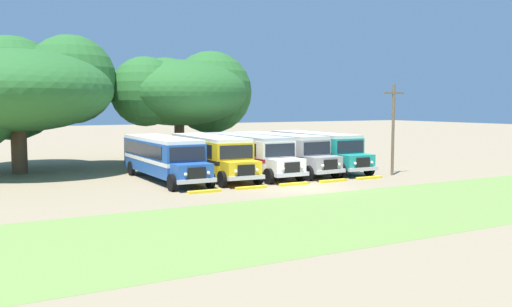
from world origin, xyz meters
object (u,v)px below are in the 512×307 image
object	(u,v)px
parked_bus_slot_1	(210,154)
parked_bus_slot_3	(280,151)
parked_bus_slot_0	(163,156)
parked_bus_slot_2	(248,152)
broad_shade_tree	(182,92)
parked_bus_slot_4	(316,149)
secondary_tree	(15,90)
utility_pole	(393,127)

from	to	relation	value
parked_bus_slot_1	parked_bus_slot_3	size ratio (longest dim) A/B	1.00
parked_bus_slot_0	parked_bus_slot_2	size ratio (longest dim) A/B	1.00
broad_shade_tree	parked_bus_slot_1	bearing A→B (deg)	-102.25
parked_bus_slot_4	broad_shade_tree	world-z (taller)	broad_shade_tree
parked_bus_slot_3	secondary_tree	size ratio (longest dim) A/B	0.68
parked_bus_slot_1	broad_shade_tree	distance (m)	12.38
secondary_tree	parked_bus_slot_3	bearing A→B (deg)	-29.20
parked_bus_slot_0	broad_shade_tree	xyz separation A→B (m)	(5.81, 11.14, 4.49)
broad_shade_tree	utility_pole	world-z (taller)	broad_shade_tree
parked_bus_slot_4	utility_pole	world-z (taller)	utility_pole
parked_bus_slot_2	broad_shade_tree	bearing A→B (deg)	-178.55
parked_bus_slot_0	secondary_tree	bearing A→B (deg)	-139.44
parked_bus_slot_1	utility_pole	bearing A→B (deg)	67.74
parked_bus_slot_0	utility_pole	size ratio (longest dim) A/B	1.70
parked_bus_slot_0	parked_bus_slot_1	size ratio (longest dim) A/B	1.00
parked_bus_slot_1	parked_bus_slot_2	world-z (taller)	same
parked_bus_slot_1	parked_bus_slot_2	xyz separation A→B (m)	(2.85, -0.11, 0.00)
parked_bus_slot_4	secondary_tree	xyz separation A→B (m)	(-20.17, 9.45, 4.47)
parked_bus_slot_2	parked_bus_slot_4	distance (m)	6.02
parked_bus_slot_4	secondary_tree	distance (m)	22.72
parked_bus_slot_1	parked_bus_slot_2	bearing A→B (deg)	90.53
utility_pole	broad_shade_tree	bearing A→B (deg)	118.75
parked_bus_slot_2	parked_bus_slot_4	bearing A→B (deg)	90.97
broad_shade_tree	secondary_tree	xyz separation A→B (m)	(-13.75, -1.77, -0.02)
secondary_tree	utility_pole	xyz separation A→B (m)	(22.90, -14.91, -2.62)
parked_bus_slot_4	secondary_tree	bearing A→B (deg)	-113.55
parked_bus_slot_2	secondary_tree	world-z (taller)	secondary_tree
parked_bus_slot_1	broad_shade_tree	xyz separation A→B (m)	(2.45, 11.28, 4.49)
parked_bus_slot_2	parked_bus_slot_3	world-z (taller)	same
parked_bus_slot_4	parked_bus_slot_3	bearing A→B (deg)	-88.26
parked_bus_slot_1	utility_pole	distance (m)	12.93
parked_bus_slot_3	secondary_tree	xyz separation A→B (m)	(-16.93, 9.46, 4.47)
broad_shade_tree	utility_pole	distance (m)	19.21
parked_bus_slot_3	broad_shade_tree	distance (m)	12.51
parked_bus_slot_1	parked_bus_slot_4	xyz separation A→B (m)	(8.87, 0.05, 0.00)
parked_bus_slot_4	secondary_tree	world-z (taller)	secondary_tree
parked_bus_slot_3	parked_bus_slot_2	bearing A→B (deg)	-90.45
parked_bus_slot_3	utility_pole	size ratio (longest dim) A/B	1.71
parked_bus_slot_2	secondary_tree	distance (m)	17.68
parked_bus_slot_4	broad_shade_tree	distance (m)	13.69
parked_bus_slot_1	broad_shade_tree	bearing A→B (deg)	170.48
parked_bus_slot_1	secondary_tree	distance (m)	15.43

